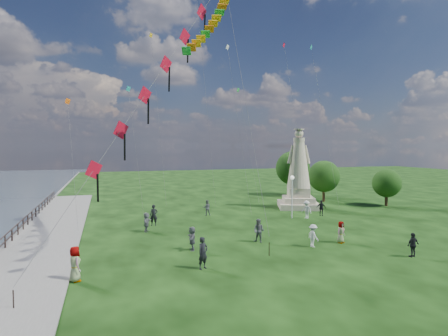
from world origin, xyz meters
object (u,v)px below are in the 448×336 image
object	(u,v)px
statue	(299,178)
person_9	(321,208)
person_0	(203,253)
lamppost	(292,188)
person_2	(313,236)
person_3	(413,245)
person_11	(192,238)
person_1	(259,231)
person_4	(341,232)
person_5	(147,222)
person_6	(154,215)
person_8	(307,209)
person_10	(75,264)
person_7	(207,208)

from	to	relation	value
statue	person_9	size ratio (longest dim) A/B	5.75
statue	person_0	size ratio (longest dim) A/B	4.85
lamppost	person_2	xyz separation A→B (m)	(-3.62, -10.00, -2.25)
lamppost	person_3	size ratio (longest dim) A/B	2.67
person_0	person_11	world-z (taller)	person_0
person_3	person_9	size ratio (longest dim) A/B	1.00
person_0	person_11	bearing A→B (deg)	57.44
person_1	person_4	bearing A→B (deg)	29.17
statue	person_11	distance (m)	20.94
statue	person_2	xyz separation A→B (m)	(-7.32, -15.43, -2.64)
person_5	person_6	distance (m)	2.41
person_1	person_6	world-z (taller)	person_6
person_0	person_11	xyz separation A→B (m)	(0.26, 4.05, -0.12)
person_0	person_8	size ratio (longest dim) A/B	1.07
person_0	person_10	distance (m)	6.96
person_7	person_8	bearing A→B (deg)	161.72
person_4	lamppost	bearing A→B (deg)	59.26
person_4	person_11	xyz separation A→B (m)	(-10.93, 1.44, 0.02)
person_0	person_2	world-z (taller)	person_0
person_6	person_7	distance (m)	6.76
statue	person_6	size ratio (longest dim) A/B	4.81
person_0	person_9	xyz separation A→B (m)	(15.79, 12.57, -0.15)
person_0	person_3	bearing A→B (deg)	-36.56
person_7	person_9	xyz separation A→B (m)	(11.20, -3.69, -0.01)
statue	person_4	world-z (taller)	statue
person_5	person_8	world-z (taller)	person_8
person_2	person_6	distance (m)	14.53
person_2	person_4	distance (m)	2.58
person_6	person_11	xyz separation A→B (m)	(1.52, -8.83, -0.13)
lamppost	person_1	bearing A→B (deg)	-131.58
person_11	person_8	bearing A→B (deg)	127.38
person_4	person_11	world-z (taller)	person_11
person_3	person_7	bearing A→B (deg)	-69.78
person_4	person_9	size ratio (longest dim) A/B	1.01
lamppost	person_0	distance (m)	17.45
person_1	person_9	xyz separation A→B (m)	(10.34, 8.00, -0.08)
statue	lamppost	bearing A→B (deg)	-103.38
person_10	person_6	bearing A→B (deg)	-46.03
person_3	person_9	xyz separation A→B (m)	(2.29, 14.40, 0.00)
person_3	person_11	world-z (taller)	person_11
lamppost	statue	bearing A→B (deg)	55.70
person_1	person_7	xyz separation A→B (m)	(-0.86, 11.69, -0.08)
person_9	person_11	xyz separation A→B (m)	(-15.53, -8.51, 0.03)
statue	person_10	xyz separation A→B (m)	(-22.92, -17.58, -2.51)
lamppost	person_11	distance (m)	14.69
person_6	person_9	size ratio (longest dim) A/B	1.20
person_0	lamppost	bearing A→B (deg)	16.12
person_0	person_7	size ratio (longest dim) A/B	1.17
person_9	person_10	bearing A→B (deg)	-121.08
person_2	person_6	xyz separation A→B (m)	(-9.90, 10.64, 0.14)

